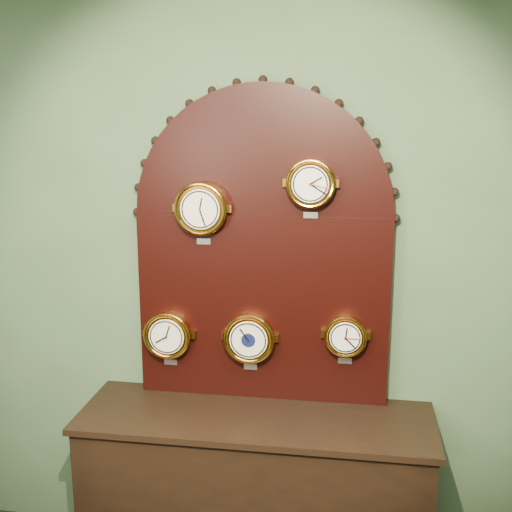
% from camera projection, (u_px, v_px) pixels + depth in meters
% --- Properties ---
extents(wall_back, '(4.00, 0.00, 4.00)m').
position_uv_depth(wall_back, '(264.00, 281.00, 3.15)').
color(wall_back, '#456243').
rests_on(wall_back, ground).
extents(shop_counter, '(1.60, 0.50, 0.80)m').
position_uv_depth(shop_counter, '(255.00, 498.00, 3.11)').
color(shop_counter, black).
rests_on(shop_counter, ground_plane).
extents(display_board, '(1.26, 0.06, 1.53)m').
position_uv_depth(display_board, '(263.00, 237.00, 3.05)').
color(display_board, black).
rests_on(display_board, shop_counter).
extents(roman_clock, '(0.25, 0.08, 0.30)m').
position_uv_depth(roman_clock, '(201.00, 209.00, 3.00)').
color(roman_clock, '#C7822A').
rests_on(roman_clock, display_board).
extents(arabic_clock, '(0.22, 0.08, 0.27)m').
position_uv_depth(arabic_clock, '(311.00, 183.00, 2.90)').
color(arabic_clock, '#C7822A').
rests_on(arabic_clock, display_board).
extents(hygrometer, '(0.23, 0.08, 0.28)m').
position_uv_depth(hygrometer, '(168.00, 335.00, 3.16)').
color(hygrometer, '#C7822A').
rests_on(hygrometer, display_board).
extents(barometer, '(0.25, 0.08, 0.30)m').
position_uv_depth(barometer, '(249.00, 338.00, 3.10)').
color(barometer, '#C7822A').
rests_on(barometer, display_board).
extents(tide_clock, '(0.20, 0.08, 0.25)m').
position_uv_depth(tide_clock, '(346.00, 336.00, 3.03)').
color(tide_clock, '#C7822A').
rests_on(tide_clock, display_board).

